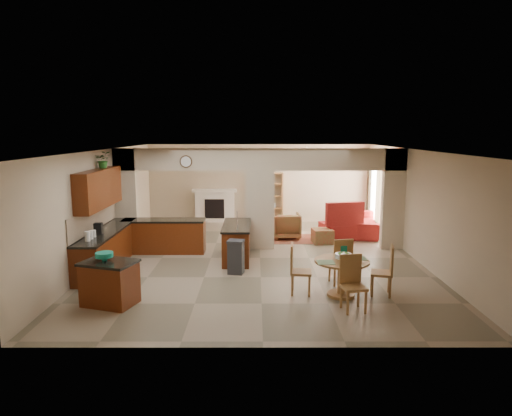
{
  "coord_description": "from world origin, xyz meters",
  "views": [
    {
      "loc": [
        -0.11,
        -11.5,
        3.25
      ],
      "look_at": [
        -0.11,
        0.3,
        1.27
      ],
      "focal_mm": 32.0,
      "sensor_mm": 36.0,
      "label": 1
    }
  ],
  "objects_px": {
    "kitchen_island": "(110,283)",
    "sofa": "(360,221)",
    "dining_table": "(342,272)",
    "armchair": "(286,226)"
  },
  "relations": [
    {
      "from": "kitchen_island",
      "to": "armchair",
      "type": "height_order",
      "value": "kitchen_island"
    },
    {
      "from": "dining_table",
      "to": "sofa",
      "type": "bearing_deg",
      "value": 73.75
    },
    {
      "from": "dining_table",
      "to": "armchair",
      "type": "distance_m",
      "value": 5.08
    },
    {
      "from": "dining_table",
      "to": "sofa",
      "type": "xyz_separation_m",
      "value": [
        1.71,
        5.85,
        -0.12
      ]
    },
    {
      "from": "dining_table",
      "to": "sofa",
      "type": "relative_size",
      "value": 0.42
    },
    {
      "from": "sofa",
      "to": "armchair",
      "type": "bearing_deg",
      "value": 118.91
    },
    {
      "from": "kitchen_island",
      "to": "armchair",
      "type": "relative_size",
      "value": 1.33
    },
    {
      "from": "kitchen_island",
      "to": "dining_table",
      "type": "height_order",
      "value": "kitchen_island"
    },
    {
      "from": "kitchen_island",
      "to": "sofa",
      "type": "height_order",
      "value": "kitchen_island"
    },
    {
      "from": "sofa",
      "to": "dining_table",
      "type": "bearing_deg",
      "value": 174.03
    }
  ]
}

